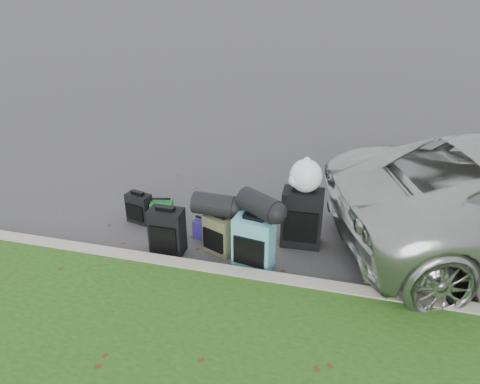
% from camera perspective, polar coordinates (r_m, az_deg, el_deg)
% --- Properties ---
extents(ground, '(120.00, 120.00, 0.00)m').
position_cam_1_polar(ground, '(6.44, 0.43, -5.25)').
color(ground, '#383535').
rests_on(ground, ground).
extents(curb, '(120.00, 0.18, 0.15)m').
position_cam_1_polar(curb, '(5.60, -2.06, -9.92)').
color(curb, '#9E937F').
rests_on(curb, ground).
extents(suitcase_small_black, '(0.38, 0.26, 0.43)m').
position_cam_1_polar(suitcase_small_black, '(6.80, -12.19, -1.92)').
color(suitcase_small_black, black).
rests_on(suitcase_small_black, ground).
extents(suitcase_large_black_left, '(0.43, 0.26, 0.61)m').
position_cam_1_polar(suitcase_large_black_left, '(6.01, -8.87, -4.73)').
color(suitcase_large_black_left, black).
rests_on(suitcase_large_black_left, ground).
extents(suitcase_olive, '(0.44, 0.36, 0.52)m').
position_cam_1_polar(suitcase_olive, '(5.97, -2.51, -5.17)').
color(suitcase_olive, '#404128').
rests_on(suitcase_olive, ground).
extents(suitcase_teal, '(0.51, 0.35, 0.67)m').
position_cam_1_polar(suitcase_teal, '(5.66, 1.67, -6.25)').
color(suitcase_teal, teal).
rests_on(suitcase_teal, ground).
extents(suitcase_large_black_right, '(0.53, 0.34, 0.78)m').
position_cam_1_polar(suitcase_large_black_right, '(6.11, 7.57, -3.16)').
color(suitcase_large_black_right, black).
rests_on(suitcase_large_black_right, ground).
extents(tote_green, '(0.34, 0.30, 0.34)m').
position_cam_1_polar(tote_green, '(6.74, -9.46, -2.37)').
color(tote_green, '#176B2A').
rests_on(tote_green, ground).
extents(tote_navy, '(0.27, 0.23, 0.26)m').
position_cam_1_polar(tote_navy, '(6.35, -4.47, -4.49)').
color(tote_navy, navy).
rests_on(tote_navy, ground).
extents(duffel_left, '(0.53, 0.30, 0.28)m').
position_cam_1_polar(duffel_left, '(5.82, -3.20, -1.55)').
color(duffel_left, black).
rests_on(duffel_left, suitcase_olive).
extents(duffel_right, '(0.59, 0.52, 0.29)m').
position_cam_1_polar(duffel_right, '(5.48, 2.41, -1.58)').
color(duffel_right, black).
rests_on(duffel_right, suitcase_teal).
extents(trash_bag, '(0.41, 0.41, 0.41)m').
position_cam_1_polar(trash_bag, '(5.86, 8.04, 1.97)').
color(trash_bag, white).
rests_on(trash_bag, suitcase_large_black_right).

